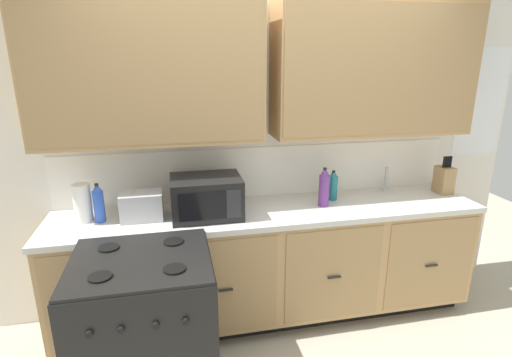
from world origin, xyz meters
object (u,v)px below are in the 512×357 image
at_px(knife_block, 444,179).
at_px(bottle_blue, 99,203).
at_px(paper_towel_roll, 83,203).
at_px(bottle_teal, 333,185).
at_px(bottle_violet, 324,187).
at_px(microwave, 206,197).
at_px(stove_range, 147,332).
at_px(toaster, 142,206).

distance_m(knife_block, bottle_blue, 2.65).
bearing_deg(paper_towel_roll, bottle_teal, 1.37).
bearing_deg(bottle_teal, paper_towel_roll, -178.63).
relative_size(bottle_blue, bottle_violet, 0.91).
xyz_separation_m(microwave, paper_towel_roll, (-0.82, 0.08, -0.01)).
distance_m(stove_range, toaster, 0.83).
bearing_deg(toaster, microwave, -3.78).
relative_size(stove_range, microwave, 1.98).
bearing_deg(toaster, bottle_violet, -0.81).
xyz_separation_m(stove_range, bottle_violet, (1.29, 0.61, 0.59)).
bearing_deg(paper_towel_roll, stove_range, -59.38).
bearing_deg(bottle_violet, toaster, 179.19).
xyz_separation_m(knife_block, paper_towel_roll, (-2.76, -0.00, 0.01)).
xyz_separation_m(knife_block, bottle_teal, (-0.94, 0.04, -0.00)).
relative_size(knife_block, paper_towel_roll, 1.19).
relative_size(toaster, knife_block, 0.90).
bearing_deg(microwave, knife_block, 2.43).
height_order(knife_block, bottle_violet, knife_block).
xyz_separation_m(stove_range, bottle_teal, (1.41, 0.73, 0.56)).
distance_m(bottle_teal, bottle_violet, 0.17).
bearing_deg(knife_block, toaster, -178.72).
distance_m(microwave, bottle_blue, 0.72).
height_order(knife_block, bottle_blue, knife_block).
distance_m(microwave, bottle_teal, 1.00).
height_order(toaster, bottle_teal, bottle_teal).
xyz_separation_m(microwave, knife_block, (1.93, 0.08, -0.02)).
relative_size(toaster, bottle_teal, 1.20).
bearing_deg(microwave, paper_towel_roll, 174.35).
distance_m(knife_block, paper_towel_roll, 2.76).
bearing_deg(bottle_blue, bottle_teal, 2.67).
bearing_deg(paper_towel_roll, bottle_blue, -18.59).
bearing_deg(paper_towel_roll, microwave, -5.65).
relative_size(knife_block, bottle_violet, 1.05).
bearing_deg(toaster, paper_towel_roll, 172.23).
relative_size(stove_range, toaster, 3.39).
relative_size(bottle_teal, bottle_violet, 0.80).
relative_size(paper_towel_roll, bottle_blue, 0.97).
xyz_separation_m(toaster, bottle_violet, (1.31, -0.02, 0.05)).
distance_m(bottle_blue, bottle_teal, 1.71).
bearing_deg(bottle_violet, stove_range, -154.59).
relative_size(toaster, paper_towel_roll, 1.08).
distance_m(toaster, bottle_blue, 0.28).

